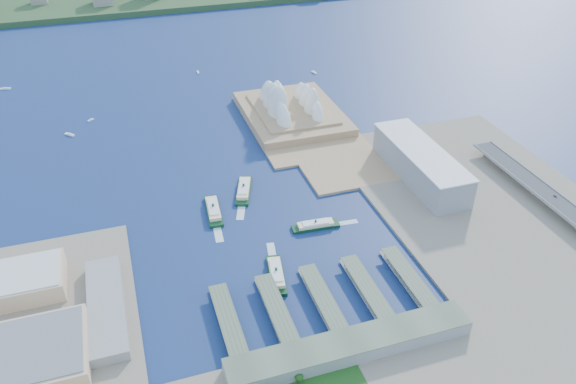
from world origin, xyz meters
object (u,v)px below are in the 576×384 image
object	(u,v)px
ferry_a	(213,208)
ferry_b	(244,188)
opera_house	(292,97)
ferry_c	(276,272)
ferry_d	(316,224)
toaster_building	(420,164)
car_c	(555,196)

from	to	relation	value
ferry_a	ferry_b	distance (m)	49.68
ferry_b	ferry_a	bearing A→B (deg)	-126.41
opera_house	ferry_a	distance (m)	246.93
opera_house	ferry_b	bearing A→B (deg)	-124.46
ferry_c	ferry_d	size ratio (longest dim) A/B	1.08
ferry_a	ferry_d	world-z (taller)	ferry_a
toaster_building	ferry_d	distance (m)	157.53
ferry_d	car_c	xyz separation A→B (m)	(257.13, -46.80, 10.80)
ferry_a	ferry_c	xyz separation A→B (m)	(34.20, -118.55, -0.29)
opera_house	ferry_d	xyz separation A→B (m)	(-58.13, -251.25, -27.29)
opera_house	toaster_building	bearing A→B (deg)	-65.77
opera_house	ferry_c	bearing A→B (deg)	-110.98
ferry_b	car_c	size ratio (longest dim) A/B	12.60
ferry_d	car_c	distance (m)	261.57
ferry_c	ferry_d	xyz separation A→B (m)	(60.89, 59.11, -0.40)
ferry_a	ferry_d	xyz separation A→B (m)	(95.09, -59.44, -0.69)
toaster_building	ferry_b	xyz separation A→B (m)	(-202.30, 36.37, -15.05)
toaster_building	ferry_a	size ratio (longest dim) A/B	2.71
ferry_d	ferry_a	bearing A→B (deg)	61.74
toaster_building	ferry_d	bearing A→B (deg)	-160.92
toaster_building	ferry_d	size ratio (longest dim) A/B	3.11
ferry_b	car_c	bearing A→B (deg)	-4.33
toaster_building	ferry_b	bearing A→B (deg)	169.81
car_c	ferry_a	bearing A→B (deg)	-16.79
ferry_c	ferry_d	world-z (taller)	ferry_c
opera_house	toaster_building	world-z (taller)	opera_house
ferry_a	ferry_c	bearing A→B (deg)	-69.18
ferry_a	ferry_c	distance (m)	123.39
opera_house	ferry_c	world-z (taller)	opera_house
opera_house	ferry_b	size ratio (longest dim) A/B	3.13
opera_house	ferry_a	xyz separation A→B (m)	(-153.22, -191.81, -26.60)
opera_house	ferry_b	xyz separation A→B (m)	(-112.30, -163.63, -26.55)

